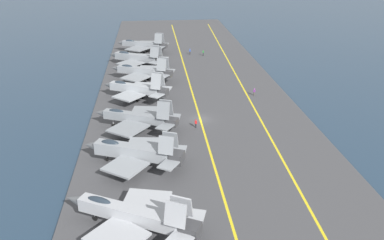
# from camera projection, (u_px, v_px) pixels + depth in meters

# --- Properties ---
(ground_plane) EXTENTS (2000.00, 2000.00, 0.00)m
(ground_plane) POSITION_uv_depth(u_px,v_px,m) (200.00, 121.00, 77.64)
(ground_plane) COLOR #23384C
(carrier_deck) EXTENTS (215.92, 41.72, 0.40)m
(carrier_deck) POSITION_uv_depth(u_px,v_px,m) (200.00, 120.00, 77.56)
(carrier_deck) COLOR #424244
(carrier_deck) RESTS_ON ground
(deck_stripe_foul_line) EXTENTS (194.21, 7.38, 0.01)m
(deck_stripe_foul_line) POSITION_uv_depth(u_px,v_px,m) (259.00, 117.00, 78.54)
(deck_stripe_foul_line) COLOR yellow
(deck_stripe_foul_line) RESTS_ON carrier_deck
(deck_stripe_centerline) EXTENTS (194.32, 0.36, 0.01)m
(deck_stripe_centerline) POSITION_uv_depth(u_px,v_px,m) (200.00, 119.00, 77.47)
(deck_stripe_centerline) COLOR yellow
(deck_stripe_centerline) RESTS_ON carrier_deck
(parked_jet_second) EXTENTS (13.13, 17.06, 5.87)m
(parked_jet_second) POSITION_uv_depth(u_px,v_px,m) (132.00, 215.00, 46.61)
(parked_jet_second) COLOR #A8AAAF
(parked_jet_second) RESTS_ON carrier_deck
(parked_jet_third) EXTENTS (12.77, 16.02, 5.97)m
(parked_jet_third) POSITION_uv_depth(u_px,v_px,m) (134.00, 152.00, 60.56)
(parked_jet_third) COLOR gray
(parked_jet_third) RESTS_ON carrier_deck
(parked_jet_fourth) EXTENTS (13.81, 15.94, 6.29)m
(parked_jet_fourth) POSITION_uv_depth(u_px,v_px,m) (137.00, 118.00, 71.99)
(parked_jet_fourth) COLOR gray
(parked_jet_fourth) RESTS_ON carrier_deck
(parked_jet_fifth) EXTENTS (12.32, 15.17, 6.62)m
(parked_jet_fifth) POSITION_uv_depth(u_px,v_px,m) (136.00, 89.00, 85.93)
(parked_jet_fifth) COLOR #9EA3A8
(parked_jet_fifth) RESTS_ON carrier_deck
(parked_jet_sixth) EXTENTS (13.36, 15.99, 6.39)m
(parked_jet_sixth) POSITION_uv_depth(u_px,v_px,m) (142.00, 71.00, 97.42)
(parked_jet_sixth) COLOR gray
(parked_jet_sixth) RESTS_ON carrier_deck
(parked_jet_seventh) EXTENTS (13.60, 16.67, 6.00)m
(parked_jet_seventh) POSITION_uv_depth(u_px,v_px,m) (137.00, 58.00, 109.71)
(parked_jet_seventh) COLOR gray
(parked_jet_seventh) RESTS_ON carrier_deck
(parked_jet_eighth) EXTENTS (13.92, 16.29, 6.30)m
(parked_jet_eighth) POSITION_uv_depth(u_px,v_px,m) (143.00, 44.00, 122.92)
(parked_jet_eighth) COLOR gray
(parked_jet_eighth) RESTS_ON carrier_deck
(crew_green_vest) EXTENTS (0.34, 0.43, 1.78)m
(crew_green_vest) POSITION_uv_depth(u_px,v_px,m) (203.00, 52.00, 120.40)
(crew_green_vest) COLOR #232328
(crew_green_vest) RESTS_ON carrier_deck
(crew_purple_vest) EXTENTS (0.41, 0.46, 1.69)m
(crew_purple_vest) POSITION_uv_depth(u_px,v_px,m) (254.00, 92.00, 89.10)
(crew_purple_vest) COLOR #4C473D
(crew_purple_vest) RESTS_ON carrier_deck
(crew_red_vest) EXTENTS (0.27, 0.38, 1.65)m
(crew_red_vest) POSITION_uv_depth(u_px,v_px,m) (196.00, 123.00, 73.60)
(crew_red_vest) COLOR #232328
(crew_red_vest) RESTS_ON carrier_deck
(crew_blue_vest) EXTENTS (0.29, 0.40, 1.80)m
(crew_blue_vest) POSITION_uv_depth(u_px,v_px,m) (190.00, 51.00, 121.70)
(crew_blue_vest) COLOR #232328
(crew_blue_vest) RESTS_ON carrier_deck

